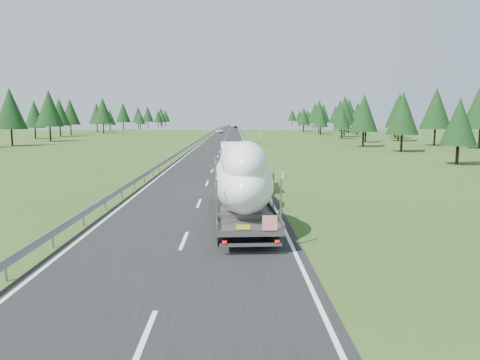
{
  "coord_description": "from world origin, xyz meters",
  "views": [
    {
      "loc": [
        2.17,
        -10.85,
        5.32
      ],
      "look_at": [
        2.52,
        14.5,
        1.95
      ],
      "focal_mm": 35.0,
      "sensor_mm": 36.0,
      "label": 1
    }
  ],
  "objects_px": {
    "highway_sign": "(259,136)",
    "distant_car_dark": "(236,127)",
    "distant_car_blue": "(229,125)",
    "distant_van": "(219,131)",
    "boat_truck": "(240,173)"
  },
  "relations": [
    {
      "from": "boat_truck",
      "to": "distant_van",
      "type": "relative_size",
      "value": 3.41
    },
    {
      "from": "highway_sign",
      "to": "boat_truck",
      "type": "bearing_deg",
      "value": -94.13
    },
    {
      "from": "highway_sign",
      "to": "distant_van",
      "type": "height_order",
      "value": "highway_sign"
    },
    {
      "from": "highway_sign",
      "to": "distant_car_blue",
      "type": "distance_m",
      "value": 207.03
    },
    {
      "from": "highway_sign",
      "to": "distant_car_dark",
      "type": "distance_m",
      "value": 159.57
    },
    {
      "from": "distant_car_blue",
      "to": "distant_van",
      "type": "bearing_deg",
      "value": -89.39
    },
    {
      "from": "distant_van",
      "to": "distant_car_blue",
      "type": "xyz_separation_m",
      "value": [
        2.13,
        130.53,
        -0.12
      ]
    },
    {
      "from": "boat_truck",
      "to": "distant_car_blue",
      "type": "bearing_deg",
      "value": 90.71
    },
    {
      "from": "highway_sign",
      "to": "boat_truck",
      "type": "xyz_separation_m",
      "value": [
        -4.68,
        -64.73,
        0.42
      ]
    },
    {
      "from": "highway_sign",
      "to": "distant_car_dark",
      "type": "relative_size",
      "value": 0.67
    },
    {
      "from": "boat_truck",
      "to": "distant_car_dark",
      "type": "bearing_deg",
      "value": 89.79
    },
    {
      "from": "boat_truck",
      "to": "distant_car_blue",
      "type": "distance_m",
      "value": 271.62
    },
    {
      "from": "highway_sign",
      "to": "distant_car_blue",
      "type": "bearing_deg",
      "value": 92.23
    },
    {
      "from": "boat_truck",
      "to": "distant_car_dark",
      "type": "distance_m",
      "value": 224.26
    },
    {
      "from": "distant_car_dark",
      "to": "distant_car_blue",
      "type": "height_order",
      "value": "distant_car_dark"
    }
  ]
}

